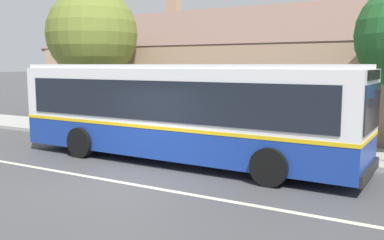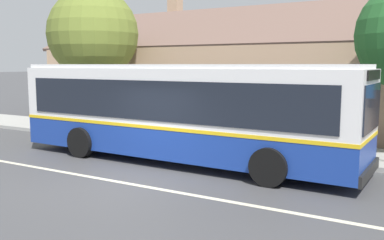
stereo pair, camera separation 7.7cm
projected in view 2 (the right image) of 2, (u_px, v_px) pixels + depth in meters
ground_plane at (121, 182)px, 11.13m from camera, size 300.00×300.00×0.00m
sidewalk_far at (223, 143)px, 16.25m from camera, size 60.00×3.00×0.15m
lane_divider_stripe at (121, 182)px, 11.13m from camera, size 60.00×0.16×0.01m
community_building at (261, 83)px, 22.78m from camera, size 22.60×9.59×7.18m
transit_bus at (180, 110)px, 13.39m from camera, size 11.35×2.92×3.06m
bench_by_building at (97, 119)px, 19.35m from camera, size 1.85×0.51×0.94m
street_tree_secondary at (93, 34)px, 19.76m from camera, size 4.19×4.19×6.55m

